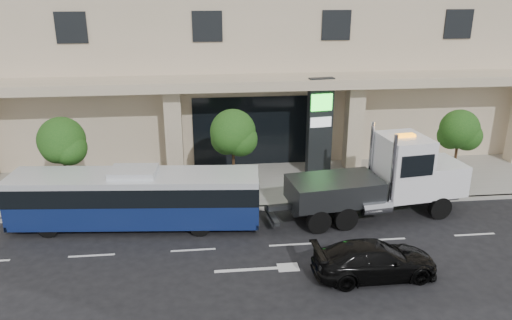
{
  "coord_description": "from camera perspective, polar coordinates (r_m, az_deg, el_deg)",
  "views": [
    {
      "loc": [
        -3.41,
        -19.42,
        10.22
      ],
      "look_at": [
        -1.06,
        2.0,
        2.51
      ],
      "focal_mm": 35.0,
      "sensor_mm": 36.0,
      "label": 1
    }
  ],
  "objects": [
    {
      "name": "tree_mid",
      "position": [
        24.08,
        -2.59,
        2.86
      ],
      "size": [
        2.28,
        2.2,
        4.38
      ],
      "color": "#422B19",
      "rests_on": "sidewalk"
    },
    {
      "name": "tree_left",
      "position": [
        24.96,
        -21.24,
        1.76
      ],
      "size": [
        2.27,
        2.2,
        4.22
      ],
      "color": "#422B19",
      "rests_on": "sidewalk"
    },
    {
      "name": "city_bus",
      "position": [
        22.37,
        -13.62,
        -4.18
      ],
      "size": [
        10.9,
        3.24,
        2.72
      ],
      "rotation": [
        0.0,
        0.0,
        -0.09
      ],
      "color": "black",
      "rests_on": "ground"
    },
    {
      "name": "ground",
      "position": [
        22.21,
        3.31,
        -7.76
      ],
      "size": [
        120.0,
        120.0,
        0.0
      ],
      "primitive_type": "plane",
      "color": "black",
      "rests_on": "ground"
    },
    {
      "name": "signage_pylon",
      "position": [
        27.13,
        7.28,
        3.82
      ],
      "size": [
        1.39,
        0.67,
        5.36
      ],
      "rotation": [
        0.0,
        0.0,
        0.14
      ],
      "color": "black",
      "rests_on": "sidewalk"
    },
    {
      "name": "tow_truck",
      "position": [
        23.43,
        14.49,
        -2.21
      ],
      "size": [
        9.31,
        3.27,
        4.21
      ],
      "rotation": [
        0.0,
        0.0,
        0.13
      ],
      "color": "#2D3033",
      "rests_on": "ground"
    },
    {
      "name": "sidewalk",
      "position": [
        26.66,
        1.55,
        -2.69
      ],
      "size": [
        120.0,
        6.0,
        0.15
      ],
      "primitive_type": "cube",
      "color": "gray",
      "rests_on": "ground"
    },
    {
      "name": "curb",
      "position": [
        23.94,
        2.52,
        -5.41
      ],
      "size": [
        120.0,
        0.3,
        0.15
      ],
      "primitive_type": "cube",
      "color": "gray",
      "rests_on": "ground"
    },
    {
      "name": "tree_right",
      "position": [
        27.36,
        22.25,
        2.97
      ],
      "size": [
        2.1,
        2.0,
        4.04
      ],
      "color": "#422B19",
      "rests_on": "sidewalk"
    },
    {
      "name": "black_sedan",
      "position": [
        19.04,
        13.41,
        -11.04
      ],
      "size": [
        4.65,
        2.04,
        1.33
      ],
      "primitive_type": "imported",
      "rotation": [
        0.0,
        0.0,
        1.61
      ],
      "color": "black",
      "rests_on": "ground"
    }
  ]
}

